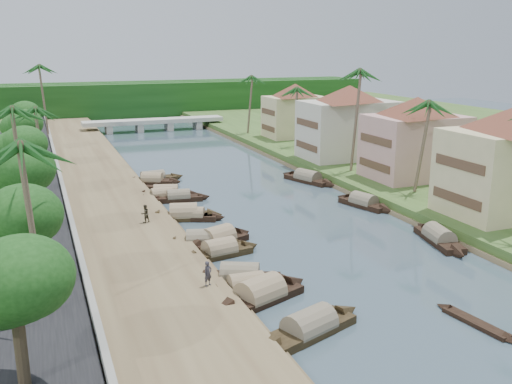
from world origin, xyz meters
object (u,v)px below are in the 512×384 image
object	(u,v)px
sampan_1	(260,295)
person_near	(208,274)
building_near	(511,160)
bridge	(154,122)
sampan_0	(309,328)

from	to	relation	value
sampan_1	person_near	xyz separation A→B (m)	(-3.05, 2.05, 1.26)
person_near	building_near	bearing A→B (deg)	-17.18
building_near	sampan_1	xyz separation A→B (m)	(-28.29, -7.29, -5.96)
bridge	sampan_1	world-z (taller)	bridge
sampan_0	person_near	world-z (taller)	person_near
person_near	sampan_0	bearing A→B (deg)	-87.67
person_near	bridge	bearing A→B (deg)	54.47
sampan_0	sampan_1	size ratio (longest dim) A/B	1.01
bridge	sampan_0	xyz separation A→B (m)	(-8.26, -86.61, -1.30)
building_near	person_near	xyz separation A→B (m)	(-31.34, -5.24, -4.71)
bridge	building_near	size ratio (longest dim) A/B	1.89
bridge	sampan_0	distance (m)	87.01
sampan_0	sampan_1	world-z (taller)	sampan_1
bridge	person_near	distance (m)	80.20
building_near	sampan_0	bearing A→B (deg)	-155.18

